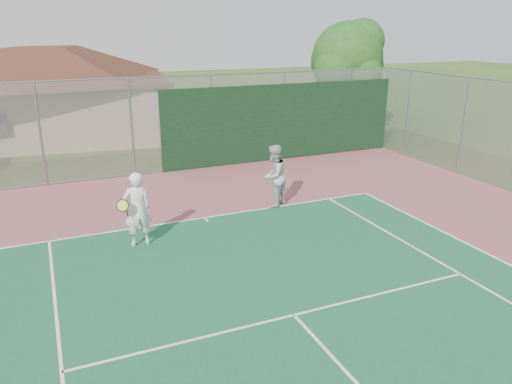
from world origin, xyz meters
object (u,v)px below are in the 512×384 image
player_grey_back (274,177)px  player_white_front (137,210)px  tree (349,60)px  clubhouse (46,84)px

player_grey_back → player_white_front: bearing=-18.5°
tree → player_white_front: size_ratio=2.97×
clubhouse → player_grey_back: (5.74, -13.19, -1.65)m
tree → player_white_front: (-11.96, -9.15, -2.72)m
tree → player_grey_back: size_ratio=2.97×
clubhouse → tree: size_ratio=2.29×
clubhouse → player_grey_back: clubhouse is taller
tree → clubhouse: bearing=158.5°
clubhouse → tree: tree is taller
tree → player_grey_back: 11.35m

